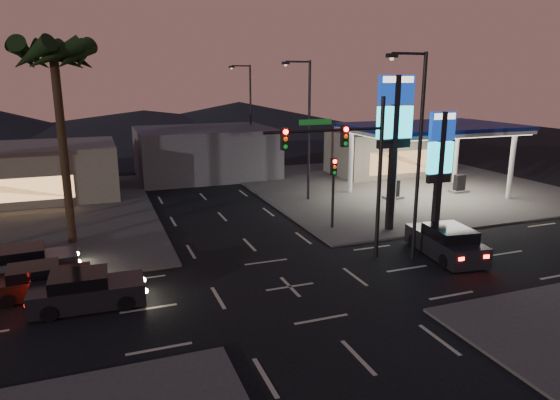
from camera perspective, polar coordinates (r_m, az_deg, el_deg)
name	(u,v)px	position (r m, az deg, el deg)	size (l,w,h in m)	color
ground	(290,287)	(22.03, 1.15, -9.89)	(140.00, 140.00, 0.00)	black
corner_lot_ne	(397,185)	(42.83, 13.23, 1.62)	(24.00, 24.00, 0.12)	#47443F
gas_station	(431,130)	(38.85, 16.91, 7.68)	(12.20, 8.20, 5.47)	silver
convenience_store	(386,153)	(47.69, 12.05, 5.28)	(10.00, 6.00, 4.00)	#726B5B
pylon_sign_tall	(395,122)	(29.12, 12.97, 8.64)	(2.20, 0.35, 9.00)	black
pylon_sign_short	(440,153)	(29.98, 17.86, 5.12)	(1.60, 0.35, 7.00)	black
traffic_signal_mast	(349,157)	(23.84, 7.88, 4.94)	(6.10, 0.39, 8.00)	black
pedestal_signal	(333,182)	(29.40, 6.12, 2.11)	(0.32, 0.39, 4.30)	black
streetlight_near	(416,146)	(24.55, 15.31, 5.99)	(2.14, 0.25, 10.00)	black
streetlight_mid	(306,123)	(35.84, 3.04, 8.80)	(2.14, 0.25, 10.00)	black
streetlight_far	(249,111)	(48.95, -3.61, 10.15)	(2.14, 0.25, 10.00)	black
palm_a	(54,66)	(28.26, -24.37, 13.80)	(4.41, 4.41, 10.86)	black
building_far_west	(1,174)	(41.80, -29.24, 2.63)	(16.00, 8.00, 4.00)	#726B5B
building_far_mid	(205,152)	(46.20, -8.53, 5.41)	(12.00, 9.00, 4.40)	#4C4C51
hill_right	(239,118)	(82.11, -4.67, 9.38)	(50.00, 50.00, 5.00)	black
hill_center	(144,124)	(79.37, -15.24, 8.43)	(60.00, 60.00, 4.00)	black
car_lane_a_front	(86,291)	(21.40, -21.26, -9.68)	(4.48, 2.00, 1.44)	black
car_lane_a_mid	(40,281)	(23.30, -25.73, -8.35)	(4.13, 1.93, 1.32)	black
car_lane_b_front	(26,263)	(25.55, -27.06, -6.46)	(4.48, 2.10, 1.43)	#5B5B5E
suv_station	(446,242)	(26.67, 18.46, -4.61)	(2.58, 5.02, 1.61)	black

